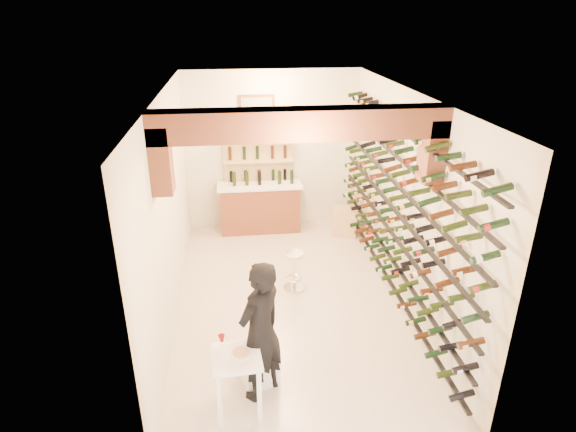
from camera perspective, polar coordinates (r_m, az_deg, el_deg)
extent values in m
plane|color=beige|center=(7.76, 0.26, -9.73)|extent=(6.00, 6.00, 0.00)
cube|color=silver|center=(9.84, -1.86, 7.82)|extent=(3.50, 0.02, 3.20)
cube|color=silver|center=(4.41, 5.18, -13.44)|extent=(3.50, 0.02, 3.20)
cube|color=silver|center=(7.03, -14.02, 0.62)|extent=(0.02, 6.00, 3.20)
cube|color=silver|center=(7.42, 13.84, 1.84)|extent=(0.02, 6.00, 3.20)
cube|color=#AA603C|center=(6.58, 0.32, 14.31)|extent=(3.50, 6.00, 0.02)
cube|color=#9E5537|center=(5.64, 1.58, 10.90)|extent=(3.50, 0.35, 0.36)
cube|color=#9E5537|center=(5.73, -14.91, 6.51)|extent=(0.24, 0.35, 0.80)
cube|color=#9E5537|center=(6.17, 16.83, 7.47)|extent=(0.24, 0.35, 0.80)
cube|color=black|center=(7.95, 11.82, -7.29)|extent=(0.06, 5.70, 0.03)
cube|color=black|center=(7.75, 12.06, -4.74)|extent=(0.06, 5.70, 0.03)
cube|color=black|center=(7.58, 12.31, -2.07)|extent=(0.06, 5.70, 0.03)
cube|color=black|center=(7.42, 12.57, 0.72)|extent=(0.06, 5.70, 0.03)
cube|color=black|center=(7.28, 12.84, 3.63)|extent=(0.06, 5.70, 0.03)
cube|color=black|center=(7.16, 13.13, 6.64)|extent=(0.06, 5.70, 0.03)
cube|color=black|center=(7.06, 13.42, 9.75)|extent=(0.06, 5.70, 0.03)
cube|color=brown|center=(9.86, -3.34, 0.93)|extent=(1.60, 0.55, 0.96)
cube|color=white|center=(9.67, -3.41, 3.69)|extent=(1.70, 0.62, 0.05)
cube|color=tan|center=(9.92, -3.51, 4.30)|extent=(1.40, 0.10, 2.00)
cube|color=tan|center=(10.02, -3.40, 1.14)|extent=(1.40, 0.28, 0.04)
cube|color=tan|center=(9.85, -3.47, 3.83)|extent=(1.40, 0.28, 0.04)
cube|color=tan|center=(9.69, -3.54, 6.62)|extent=(1.40, 0.28, 0.04)
cube|color=tan|center=(9.56, -3.61, 9.49)|extent=(1.40, 0.28, 0.04)
cube|color=brown|center=(9.60, -3.74, 12.60)|extent=(0.70, 0.04, 0.55)
cube|color=#99998C|center=(9.57, -3.73, 12.57)|extent=(0.60, 0.01, 0.45)
cube|color=white|center=(5.47, -6.16, -16.38)|extent=(0.57, 0.57, 0.05)
cube|color=white|center=(5.57, -8.14, -21.05)|extent=(0.05, 0.05, 0.72)
cube|color=white|center=(5.58, -3.42, -20.64)|extent=(0.05, 0.05, 0.72)
cube|color=white|center=(5.88, -8.38, -18.13)|extent=(0.05, 0.05, 0.72)
cube|color=white|center=(5.90, -3.99, -17.76)|extent=(0.05, 0.05, 0.72)
cylinder|color=white|center=(5.47, -5.62, -15.95)|extent=(0.25, 0.25, 0.02)
cylinder|color=#BF7266|center=(5.45, -5.63, -15.80)|extent=(0.18, 0.18, 0.02)
cube|color=white|center=(5.36, -8.22, -17.02)|extent=(0.16, 0.16, 0.02)
cylinder|color=white|center=(5.58, -7.84, -15.22)|extent=(0.07, 0.07, 0.00)
cylinder|color=white|center=(5.55, -7.87, -14.82)|extent=(0.01, 0.01, 0.09)
cone|color=#60080A|center=(5.50, -7.91, -14.23)|extent=(0.08, 0.08, 0.08)
cube|color=white|center=(6.15, -3.53, -17.00)|extent=(0.52, 0.52, 0.51)
imported|color=black|center=(5.59, -3.31, -13.59)|extent=(0.76, 0.75, 1.76)
cylinder|color=silver|center=(7.99, 0.67, -8.53)|extent=(0.34, 0.34, 0.03)
cylinder|color=silver|center=(7.84, 0.68, -6.64)|extent=(0.07, 0.07, 0.60)
cylinder|color=silver|center=(7.68, 0.69, -4.60)|extent=(0.33, 0.33, 0.06)
torus|color=silver|center=(7.90, 0.68, -7.45)|extent=(0.26, 0.26, 0.02)
cube|color=tan|center=(9.82, 6.83, -1.43)|extent=(0.58, 0.51, 0.29)
cube|color=tan|center=(9.70, 6.91, 0.11)|extent=(0.58, 0.49, 0.28)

